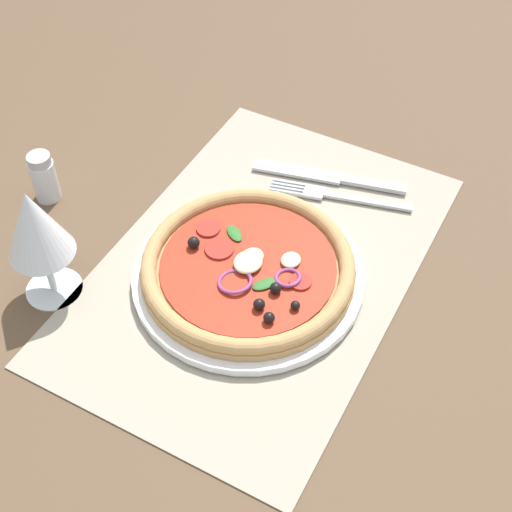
{
  "coord_description": "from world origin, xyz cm",
  "views": [
    {
      "loc": [
        -50.39,
        -26.72,
        65.16
      ],
      "look_at": [
        -0.8,
        0.0,
        2.44
      ],
      "focal_mm": 52.27,
      "sensor_mm": 36.0,
      "label": 1
    }
  ],
  "objects_px": {
    "pizza": "(248,266)",
    "fork": "(332,195)",
    "plate": "(248,276)",
    "pepper_shaker": "(44,177)",
    "wine_glass": "(35,226)",
    "knife": "(327,177)"
  },
  "relations": [
    {
      "from": "plate",
      "to": "pizza",
      "type": "bearing_deg",
      "value": -123.24
    },
    {
      "from": "fork",
      "to": "pizza",
      "type": "bearing_deg",
      "value": 66.17
    },
    {
      "from": "wine_glass",
      "to": "pepper_shaker",
      "type": "bearing_deg",
      "value": 41.03
    },
    {
      "from": "fork",
      "to": "wine_glass",
      "type": "relative_size",
      "value": 1.2
    },
    {
      "from": "knife",
      "to": "pizza",
      "type": "bearing_deg",
      "value": 74.05
    },
    {
      "from": "pizza",
      "to": "wine_glass",
      "type": "bearing_deg",
      "value": 121.66
    },
    {
      "from": "wine_glass",
      "to": "pizza",
      "type": "bearing_deg",
      "value": -58.34
    },
    {
      "from": "fork",
      "to": "wine_glass",
      "type": "distance_m",
      "value": 0.37
    },
    {
      "from": "plate",
      "to": "pizza",
      "type": "xyz_separation_m",
      "value": [
        -0.0,
        -0.0,
        0.02
      ]
    },
    {
      "from": "plate",
      "to": "fork",
      "type": "distance_m",
      "value": 0.17
    },
    {
      "from": "pizza",
      "to": "pepper_shaker",
      "type": "distance_m",
      "value": 0.29
    },
    {
      "from": "pizza",
      "to": "knife",
      "type": "xyz_separation_m",
      "value": [
        0.2,
        -0.01,
        -0.02
      ]
    },
    {
      "from": "knife",
      "to": "pepper_shaker",
      "type": "relative_size",
      "value": 2.96
    },
    {
      "from": "plate",
      "to": "knife",
      "type": "height_order",
      "value": "plate"
    },
    {
      "from": "knife",
      "to": "wine_glass",
      "type": "xyz_separation_m",
      "value": [
        -0.31,
        0.19,
        0.1
      ]
    },
    {
      "from": "fork",
      "to": "knife",
      "type": "distance_m",
      "value": 0.03
    },
    {
      "from": "knife",
      "to": "fork",
      "type": "bearing_deg",
      "value": 112.14
    },
    {
      "from": "pizza",
      "to": "fork",
      "type": "relative_size",
      "value": 1.36
    },
    {
      "from": "plate",
      "to": "pepper_shaker",
      "type": "relative_size",
      "value": 3.93
    },
    {
      "from": "pizza",
      "to": "wine_glass",
      "type": "height_order",
      "value": "wine_glass"
    },
    {
      "from": "knife",
      "to": "wine_glass",
      "type": "relative_size",
      "value": 1.33
    },
    {
      "from": "plate",
      "to": "wine_glass",
      "type": "distance_m",
      "value": 0.24
    }
  ]
}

